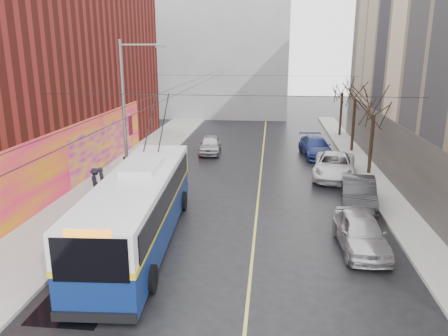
% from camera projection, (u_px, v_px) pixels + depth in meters
% --- Properties ---
extents(ground, '(140.00, 140.00, 0.00)m').
position_uv_depth(ground, '(208.00, 287.00, 16.08)').
color(ground, black).
rests_on(ground, ground).
extents(sidewalk_left, '(4.00, 60.00, 0.15)m').
position_uv_depth(sidewalk_left, '(113.00, 183.00, 28.41)').
color(sidewalk_left, gray).
rests_on(sidewalk_left, ground).
extents(sidewalk_right, '(2.00, 60.00, 0.15)m').
position_uv_depth(sidewalk_right, '(382.00, 191.00, 26.63)').
color(sidewalk_right, gray).
rests_on(sidewalk_right, ground).
extents(lane_line, '(0.12, 50.00, 0.01)m').
position_uv_depth(lane_line, '(260.00, 179.00, 29.35)').
color(lane_line, '#BFB74C').
rests_on(lane_line, ground).
extents(building_left, '(12.11, 36.00, 14.00)m').
position_uv_depth(building_left, '(2.00, 72.00, 29.34)').
color(building_left, '#551711').
rests_on(building_left, ground).
extents(building_far, '(20.50, 12.10, 18.00)m').
position_uv_depth(building_far, '(211.00, 45.00, 57.49)').
color(building_far, gray).
rests_on(building_far, ground).
extents(streetlight_pole, '(2.65, 0.60, 9.00)m').
position_uv_depth(streetlight_pole, '(127.00, 114.00, 25.04)').
color(streetlight_pole, slate).
rests_on(streetlight_pole, ground).
extents(catenary_wires, '(18.00, 60.00, 0.22)m').
position_uv_depth(catenary_wires, '(201.00, 84.00, 28.87)').
color(catenary_wires, black).
extents(tree_near, '(3.20, 3.20, 6.40)m').
position_uv_depth(tree_near, '(375.00, 103.00, 29.18)').
color(tree_near, black).
rests_on(tree_near, ground).
extents(tree_mid, '(3.20, 3.20, 6.68)m').
position_uv_depth(tree_mid, '(356.00, 90.00, 35.82)').
color(tree_mid, black).
rests_on(tree_mid, ground).
extents(tree_far, '(3.20, 3.20, 6.57)m').
position_uv_depth(tree_far, '(343.00, 85.00, 42.56)').
color(tree_far, black).
rests_on(tree_far, ground).
extents(puddle, '(2.41, 2.74, 0.01)m').
position_uv_depth(puddle, '(76.00, 304.00, 14.99)').
color(puddle, black).
rests_on(puddle, ground).
extents(pigeons_flying, '(4.76, 4.34, 1.22)m').
position_uv_depth(pigeons_flying, '(195.00, 84.00, 24.01)').
color(pigeons_flying, slate).
extents(trolleybus, '(3.61, 12.98, 6.09)m').
position_uv_depth(trolleybus, '(139.00, 207.00, 19.37)').
color(trolleybus, '#0B1E53').
rests_on(trolleybus, ground).
extents(parked_car_a, '(2.11, 4.75, 1.59)m').
position_uv_depth(parked_car_a, '(361.00, 232.00, 18.93)').
color(parked_car_a, '#BCBCC1').
rests_on(parked_car_a, ground).
extents(parked_car_b, '(2.35, 5.18, 1.65)m').
position_uv_depth(parked_car_b, '(358.00, 193.00, 23.94)').
color(parked_car_b, '#27272A').
rests_on(parked_car_b, ground).
extents(parked_car_c, '(3.58, 6.19, 1.62)m').
position_uv_depth(parked_car_c, '(334.00, 166.00, 29.68)').
color(parked_car_c, silver).
rests_on(parked_car_c, ground).
extents(parked_car_d, '(2.78, 5.54, 1.54)m').
position_uv_depth(parked_car_d, '(316.00, 147.00, 35.59)').
color(parked_car_d, navy).
rests_on(parked_car_d, ground).
extents(following_car, '(1.94, 4.35, 1.45)m').
position_uv_depth(following_car, '(210.00, 144.00, 36.72)').
color(following_car, '#BCBDC2').
rests_on(following_car, ground).
extents(pedestrian_a, '(0.61, 0.73, 1.71)m').
position_uv_depth(pedestrian_a, '(102.00, 181.00, 25.49)').
color(pedestrian_a, black).
rests_on(pedestrian_a, sidewalk_left).
extents(pedestrian_b, '(0.91, 0.95, 1.54)m').
position_uv_depth(pedestrian_b, '(126.00, 167.00, 28.81)').
color(pedestrian_b, black).
rests_on(pedestrian_b, sidewalk_left).
extents(pedestrian_c, '(1.13, 1.17, 1.60)m').
position_uv_depth(pedestrian_c, '(96.00, 181.00, 25.71)').
color(pedestrian_c, black).
rests_on(pedestrian_c, sidewalk_left).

